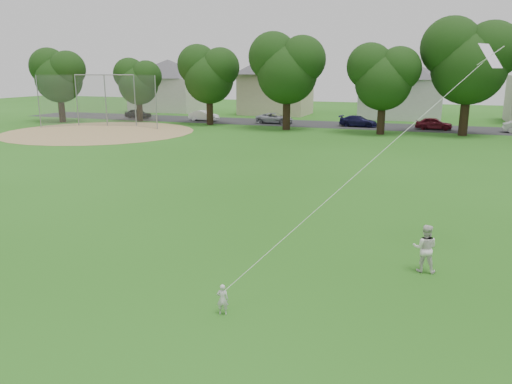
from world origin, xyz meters
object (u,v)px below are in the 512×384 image
(toddler, at_px, (223,299))
(baseball_backstop, at_px, (103,101))
(older_boy, at_px, (425,248))
(kite, at_px, (371,161))

(toddler, distance_m, baseball_backstop, 43.79)
(toddler, bearing_deg, older_boy, -149.65)
(toddler, xyz_separation_m, kite, (2.97, 3.47, 3.03))
(kite, bearing_deg, toddler, -130.59)
(older_boy, height_order, baseball_backstop, baseball_backstop)
(older_boy, relative_size, kite, 0.14)
(older_boy, xyz_separation_m, kite, (-1.58, -1.05, 2.69))
(toddler, xyz_separation_m, older_boy, (4.55, 4.51, 0.33))
(toddler, height_order, baseball_backstop, baseball_backstop)
(toddler, height_order, older_boy, older_boy)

